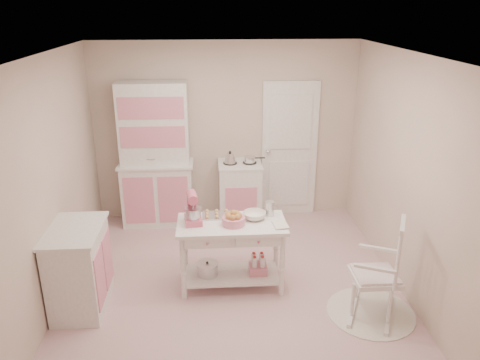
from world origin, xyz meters
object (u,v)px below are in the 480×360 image
hutch (155,156)px  base_cabinet (79,268)px  stove (240,193)px  work_table (232,254)px  bread_basket (234,221)px  rocking_chair (376,268)px  stand_mixer (193,209)px

hutch → base_cabinet: hutch is taller
stove → base_cabinet: bearing=-132.7°
base_cabinet → work_table: 1.64m
hutch → bread_basket: 2.07m
rocking_chair → work_table: rocking_chair is taller
stove → base_cabinet: (-1.82, -1.98, 0.00)m
stove → bread_basket: 1.79m
rocking_chair → stand_mixer: stand_mixer is taller
stove → rocking_chair: 2.62m
hutch → base_cabinet: 2.20m
bread_basket → stand_mixer: bearing=171.0°
hutch → stove: bearing=-2.4°
rocking_chair → bread_basket: 1.55m
base_cabinet → stand_mixer: size_ratio=2.71×
rocking_chair → work_table: (-1.43, 0.62, -0.15)m
hutch → stove: (1.20, -0.05, -0.58)m
stand_mixer → work_table: bearing=-10.3°
stove → work_table: 1.70m
hutch → bread_basket: hutch is taller
stove → stand_mixer: bearing=-110.5°
base_cabinet → rocking_chair: (3.05, -0.34, 0.09)m
hutch → bread_basket: bearing=-60.4°
hutch → base_cabinet: size_ratio=2.26×
work_table → bread_basket: 0.45m
base_cabinet → stand_mixer: stand_mixer is taller
rocking_chair → bread_basket: size_ratio=4.40×
stove → stand_mixer: size_ratio=2.71×
stand_mixer → bread_basket: (0.44, -0.07, -0.12)m
base_cabinet → bread_basket: 1.70m
rocking_chair → bread_basket: rocking_chair is taller
stove → rocking_chair: bearing=-62.0°
hutch → stove: size_ratio=2.26×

